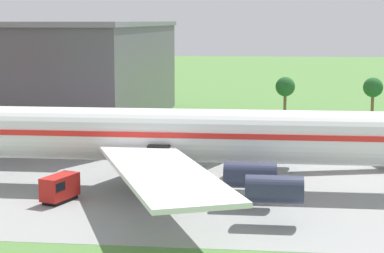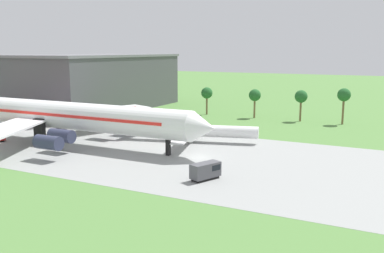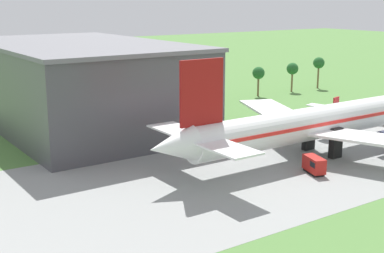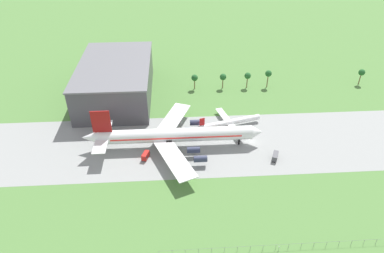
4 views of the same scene
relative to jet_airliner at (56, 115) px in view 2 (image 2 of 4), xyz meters
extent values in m
plane|color=#517F3D|center=(34.49, 1.12, -6.06)|extent=(600.00, 600.00, 0.00)
cube|color=gray|center=(34.49, 1.12, -6.05)|extent=(320.00, 44.00, 0.02)
cylinder|color=white|center=(1.31, 0.00, 0.06)|extent=(64.72, 5.96, 5.96)
cone|color=white|center=(36.05, 0.00, 0.06)|extent=(4.77, 5.84, 5.84)
cube|color=red|center=(1.31, 0.00, 0.51)|extent=(55.01, 6.08, 0.60)
cube|color=white|center=(-0.04, -13.95, -0.98)|extent=(17.64, 28.76, 0.44)
cube|color=white|center=(-0.04, 13.95, -0.98)|extent=(17.64, 28.76, 0.44)
cylinder|color=#2D334C|center=(8.08, -7.16, -2.73)|extent=(5.37, 2.68, 2.68)
cylinder|color=#2D334C|center=(10.49, -13.12, -2.73)|extent=(5.37, 2.68, 2.68)
cylinder|color=#2D334C|center=(8.08, 7.16, -2.73)|extent=(5.37, 2.68, 2.68)
cylinder|color=#2D334C|center=(10.49, 13.12, -2.73)|extent=(5.37, 2.68, 2.68)
cube|color=black|center=(28.49, 0.00, -3.30)|extent=(0.70, 0.90, 5.53)
cube|color=black|center=(-1.93, -3.28, -3.30)|extent=(2.40, 1.20, 5.53)
cube|color=black|center=(-1.93, 3.28, -3.30)|extent=(2.40, 1.20, 5.53)
cylinder|color=white|center=(26.36, 13.49, -3.53)|extent=(30.07, 10.42, 2.67)
cube|color=red|center=(13.14, 9.96, -0.32)|extent=(2.38, 0.85, 3.74)
cube|color=white|center=(26.36, 13.49, -3.79)|extent=(10.15, 27.27, 0.24)
cube|color=black|center=(26.36, 13.49, -4.80)|extent=(1.78, 2.63, 2.54)
cube|color=black|center=(41.63, -11.14, -5.86)|extent=(3.37, 4.67, 0.40)
cube|color=#4C4C51|center=(41.63, -11.14, -4.50)|extent=(3.85, 5.45, 2.32)
cube|color=black|center=(42.19, -9.86, -4.16)|extent=(2.58, 2.44, 0.90)
cube|color=#47474C|center=(-29.37, 47.20, 2.90)|extent=(36.00, 60.00, 17.94)
cube|color=slate|center=(-29.37, 47.20, 12.27)|extent=(36.72, 61.20, 0.80)
cylinder|color=brown|center=(28.50, 52.31, -2.92)|extent=(0.56, 0.56, 6.30)
sphere|color=#235B28|center=(28.50, 52.31, 0.83)|extent=(3.60, 3.60, 3.60)
cylinder|color=brown|center=(53.88, 52.31, -2.27)|extent=(0.56, 0.56, 7.58)
sphere|color=#235B28|center=(53.88, 52.31, 2.12)|extent=(3.60, 3.60, 3.60)
cylinder|color=brown|center=(42.28, 52.31, -2.78)|extent=(0.56, 0.56, 6.58)
sphere|color=#235B28|center=(42.28, 52.31, 1.11)|extent=(3.60, 3.60, 3.60)
cylinder|color=brown|center=(12.68, 52.31, -2.93)|extent=(0.56, 0.56, 6.27)
sphere|color=#235B28|center=(12.68, 52.31, 0.80)|extent=(3.60, 3.60, 3.60)
camera|label=1|loc=(9.97, -76.33, 12.73)|focal=65.00mm
camera|label=2|loc=(68.90, -70.22, 14.11)|focal=40.00mm
camera|label=3|loc=(-75.70, -65.06, 21.90)|focal=50.00mm
camera|label=4|loc=(0.49, -118.05, 85.23)|focal=32.00mm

